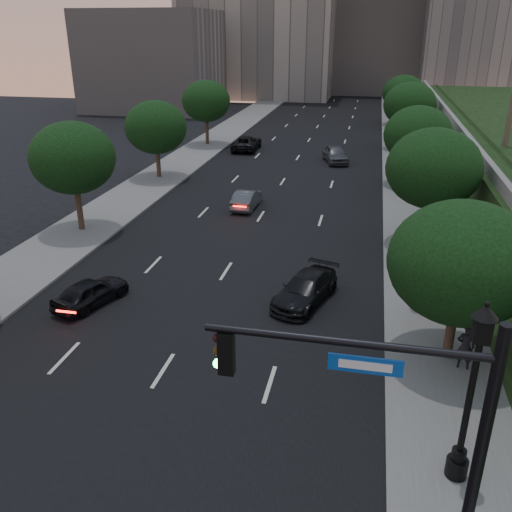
% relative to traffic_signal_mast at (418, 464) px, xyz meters
% --- Properties ---
extents(ground, '(160.00, 160.00, 0.00)m').
position_rel_traffic_signal_mast_xyz_m(ground, '(-8.27, 1.85, -3.67)').
color(ground, black).
rests_on(ground, ground).
extents(road_surface, '(16.00, 140.00, 0.02)m').
position_rel_traffic_signal_mast_xyz_m(road_surface, '(-8.27, 31.85, -3.66)').
color(road_surface, black).
rests_on(road_surface, ground).
extents(sidewalk_right, '(4.50, 140.00, 0.15)m').
position_rel_traffic_signal_mast_xyz_m(sidewalk_right, '(1.98, 31.85, -3.60)').
color(sidewalk_right, slate).
rests_on(sidewalk_right, ground).
extents(sidewalk_left, '(4.50, 140.00, 0.15)m').
position_rel_traffic_signal_mast_xyz_m(sidewalk_left, '(-18.52, 31.85, -3.60)').
color(sidewalk_left, slate).
rests_on(sidewalk_left, ground).
extents(parapet_wall, '(0.35, 90.00, 0.70)m').
position_rel_traffic_signal_mast_xyz_m(parapet_wall, '(5.23, 29.85, 0.68)').
color(parapet_wall, slate).
rests_on(parapet_wall, embankment).
extents(office_block_left, '(26.00, 20.00, 32.00)m').
position_rel_traffic_signal_mast_xyz_m(office_block_left, '(-22.27, 93.85, 12.33)').
color(office_block_left, gray).
rests_on(office_block_left, ground).
extents(office_block_mid, '(22.00, 18.00, 26.00)m').
position_rel_traffic_signal_mast_xyz_m(office_block_mid, '(-2.27, 103.85, 9.33)').
color(office_block_mid, '#9C968F').
rests_on(office_block_mid, ground).
extents(office_block_filler, '(18.00, 16.00, 14.00)m').
position_rel_traffic_signal_mast_xyz_m(office_block_filler, '(-34.27, 71.85, 3.33)').
color(office_block_filler, '#9C968F').
rests_on(office_block_filler, ground).
extents(tree_right_a, '(5.20, 5.20, 6.24)m').
position_rel_traffic_signal_mast_xyz_m(tree_right_a, '(2.03, 9.85, 0.35)').
color(tree_right_a, '#38281C').
rests_on(tree_right_a, ground).
extents(tree_right_b, '(5.20, 5.20, 6.74)m').
position_rel_traffic_signal_mast_xyz_m(tree_right_b, '(2.03, 21.85, 0.84)').
color(tree_right_b, '#38281C').
rests_on(tree_right_b, ground).
extents(tree_right_c, '(5.20, 5.20, 6.24)m').
position_rel_traffic_signal_mast_xyz_m(tree_right_c, '(2.03, 34.85, 0.35)').
color(tree_right_c, '#38281C').
rests_on(tree_right_c, ground).
extents(tree_right_d, '(5.20, 5.20, 6.74)m').
position_rel_traffic_signal_mast_xyz_m(tree_right_d, '(2.03, 48.85, 0.84)').
color(tree_right_d, '#38281C').
rests_on(tree_right_d, ground).
extents(tree_right_e, '(5.20, 5.20, 6.24)m').
position_rel_traffic_signal_mast_xyz_m(tree_right_e, '(2.03, 63.85, 0.35)').
color(tree_right_e, '#38281C').
rests_on(tree_right_e, ground).
extents(tree_left_b, '(5.00, 5.00, 6.71)m').
position_rel_traffic_signal_mast_xyz_m(tree_left_b, '(-18.57, 19.85, 0.90)').
color(tree_left_b, '#38281C').
rests_on(tree_left_b, ground).
extents(tree_left_c, '(5.00, 5.00, 6.34)m').
position_rel_traffic_signal_mast_xyz_m(tree_left_c, '(-18.57, 32.85, 0.53)').
color(tree_left_c, '#38281C').
rests_on(tree_left_c, ground).
extents(tree_left_d, '(5.00, 5.00, 6.71)m').
position_rel_traffic_signal_mast_xyz_m(tree_left_d, '(-18.57, 46.85, 0.90)').
color(tree_left_d, '#38281C').
rests_on(tree_left_d, ground).
extents(traffic_signal_mast, '(5.68, 0.56, 7.00)m').
position_rel_traffic_signal_mast_xyz_m(traffic_signal_mast, '(0.00, 0.00, 0.00)').
color(traffic_signal_mast, black).
rests_on(traffic_signal_mast, ground).
extents(street_lamp, '(0.64, 0.64, 5.62)m').
position_rel_traffic_signal_mast_xyz_m(street_lamp, '(1.61, 3.66, -1.04)').
color(street_lamp, black).
rests_on(street_lamp, ground).
extents(sedan_near_left, '(2.66, 4.05, 1.28)m').
position_rel_traffic_signal_mast_xyz_m(sedan_near_left, '(-13.33, 11.09, -3.03)').
color(sedan_near_left, black).
rests_on(sedan_near_left, ground).
extents(sedan_mid_left, '(1.51, 3.98, 1.30)m').
position_rel_traffic_signal_mast_xyz_m(sedan_mid_left, '(-9.60, 26.54, -3.02)').
color(sedan_mid_left, '#4C4E53').
rests_on(sedan_mid_left, ground).
extents(sedan_far_left, '(2.55, 5.31, 1.46)m').
position_rel_traffic_signal_mast_xyz_m(sedan_far_left, '(-13.91, 45.29, -2.94)').
color(sedan_far_left, black).
rests_on(sedan_far_left, ground).
extents(sedan_near_right, '(3.08, 4.82, 1.30)m').
position_rel_traffic_signal_mast_xyz_m(sedan_near_right, '(-3.84, 13.35, -3.02)').
color(sedan_near_right, black).
rests_on(sedan_near_right, ground).
extents(sedan_far_right, '(3.06, 4.93, 1.56)m').
position_rel_traffic_signal_mast_xyz_m(sedan_far_right, '(-4.62, 41.70, -2.89)').
color(sedan_far_right, '#4D5054').
rests_on(sedan_far_right, ground).
extents(pedestrian_a, '(0.69, 0.50, 1.76)m').
position_rel_traffic_signal_mast_xyz_m(pedestrian_a, '(2.50, 9.15, -2.64)').
color(pedestrian_a, black).
rests_on(pedestrian_a, sidewalk_right).
extents(pedestrian_b, '(1.01, 0.88, 1.76)m').
position_rel_traffic_signal_mast_xyz_m(pedestrian_b, '(1.15, 13.41, -2.64)').
color(pedestrian_b, black).
rests_on(pedestrian_b, sidewalk_right).
extents(pedestrian_c, '(1.08, 0.79, 1.69)m').
position_rel_traffic_signal_mast_xyz_m(pedestrian_c, '(2.11, 17.11, -2.67)').
color(pedestrian_c, black).
rests_on(pedestrian_c, sidewalk_right).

